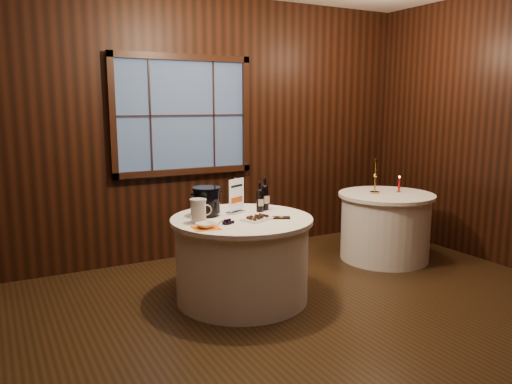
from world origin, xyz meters
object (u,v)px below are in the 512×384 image
side_table (385,226)px  chocolate_box (281,218)px  sign_stand (236,201)px  port_bottle_right (265,195)px  chocolate_plate (257,218)px  glass_pitcher (199,211)px  main_table (242,258)px  ice_bucket (207,201)px  red_candle (399,186)px  port_bottle_left (260,199)px  brass_candlestick (375,181)px  cracker_bowl (206,225)px  grape_bunch (228,222)px

side_table → chocolate_box: chocolate_box is taller
sign_stand → chocolate_box: (0.26, -0.39, -0.11)m
port_bottle_right → chocolate_plate: port_bottle_right is taller
glass_pitcher → main_table: bearing=16.0°
ice_bucket → red_candle: (2.42, 0.08, -0.06)m
main_table → port_bottle_right: size_ratio=3.90×
side_table → sign_stand: size_ratio=3.21×
side_table → chocolate_plate: size_ratio=3.40×
sign_stand → port_bottle_left: 0.24m
sign_stand → port_bottle_left: (0.23, -0.05, 0.01)m
chocolate_plate → chocolate_box: chocolate_plate is taller
sign_stand → port_bottle_right: 0.31m
ice_bucket → chocolate_plate: bearing=-47.7°
port_bottle_right → brass_candlestick: brass_candlestick is taller
port_bottle_right → chocolate_box: bearing=-99.0°
main_table → ice_bucket: bearing=139.7°
side_table → port_bottle_right: size_ratio=3.29×
side_table → glass_pitcher: 2.47m
sign_stand → cracker_bowl: 0.61m
brass_candlestick → red_candle: brass_candlestick is taller
brass_candlestick → sign_stand: bearing=-174.3°
sign_stand → port_bottle_right: (0.31, 0.00, 0.03)m
cracker_bowl → sign_stand: bearing=39.9°
main_table → cracker_bowl: bearing=-155.1°
sign_stand → ice_bucket: sign_stand is taller
brass_candlestick → ice_bucket: bearing=-175.7°
side_table → glass_pitcher: glass_pitcher is taller
grape_bunch → cracker_bowl: bearing=-171.9°
sign_stand → port_bottle_right: sign_stand is taller
sign_stand → grape_bunch: sign_stand is taller
port_bottle_right → ice_bucket: 0.59m
grape_bunch → ice_bucket: bearing=95.0°
chocolate_box → glass_pitcher: 0.74m
ice_bucket → chocolate_box: bearing=-37.0°
chocolate_plate → grape_bunch: bearing=-175.9°
main_table → grape_bunch: bearing=-141.7°
ice_bucket → side_table: bearing=2.3°
glass_pitcher → red_candle: 2.60m
grape_bunch → sign_stand: bearing=55.3°
main_table → chocolate_plate: (0.08, -0.15, 0.40)m
grape_bunch → port_bottle_right: bearing=32.7°
chocolate_box → grape_bunch: bearing=-152.9°
side_table → cracker_bowl: bearing=-168.4°
grape_bunch → red_candle: size_ratio=0.92×
chocolate_box → glass_pitcher: (-0.70, 0.21, 0.10)m
main_table → glass_pitcher: (-0.41, 0.01, 0.49)m
side_table → glass_pitcher: (-2.41, -0.29, 0.49)m
chocolate_plate → red_candle: (2.10, 0.44, 0.06)m
port_bottle_right → side_table: bearing=2.1°
main_table → chocolate_box: bearing=-34.0°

